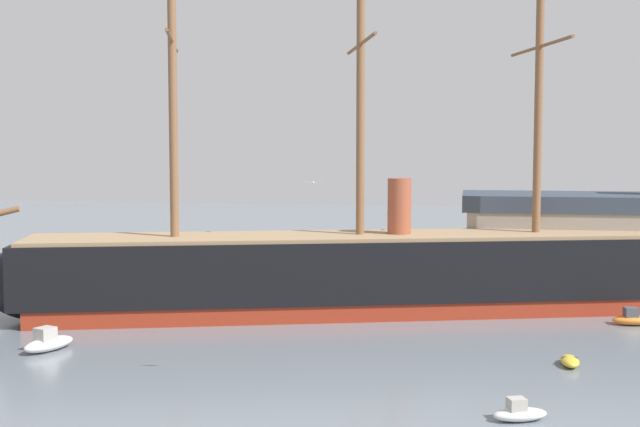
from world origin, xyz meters
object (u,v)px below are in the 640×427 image
(tall_ship, at_px, (360,271))
(motorboat_alongside_bow, at_px, (48,342))
(motorboat_distant_centre, at_px, (319,288))
(seagull_in_flight, at_px, (313,182))
(motorboat_far_right, at_px, (633,319))
(motorboat_mid_right, at_px, (520,413))
(dinghy_alongside_stern, at_px, (570,361))
(sailboat_far_left, at_px, (37,301))

(tall_ship, height_order, motorboat_alongside_bow, tall_ship)
(motorboat_distant_centre, xyz_separation_m, seagull_in_flight, (6.14, -35.51, 12.68))
(motorboat_far_right, bearing_deg, motorboat_mid_right, -112.06)
(motorboat_mid_right, distance_m, motorboat_alongside_bow, 35.54)
(motorboat_distant_centre, bearing_deg, seagull_in_flight, -80.19)
(dinghy_alongside_stern, relative_size, sailboat_far_left, 0.67)
(motorboat_distant_centre, distance_m, seagull_in_flight, 38.21)
(motorboat_far_right, bearing_deg, sailboat_far_left, -179.57)
(sailboat_far_left, bearing_deg, motorboat_alongside_bow, -58.55)
(motorboat_mid_right, height_order, sailboat_far_left, sailboat_far_left)
(motorboat_mid_right, relative_size, sailboat_far_left, 0.78)
(motorboat_mid_right, bearing_deg, motorboat_alongside_bow, 163.32)
(dinghy_alongside_stern, height_order, motorboat_far_right, motorboat_far_right)
(motorboat_alongside_bow, xyz_separation_m, motorboat_distant_centre, (15.63, 28.08, -0.14))
(dinghy_alongside_stern, bearing_deg, motorboat_alongside_bow, -176.26)
(motorboat_alongside_bow, distance_m, motorboat_far_right, 48.44)
(motorboat_alongside_bow, xyz_separation_m, seagull_in_flight, (21.77, -7.44, 12.54))
(dinghy_alongside_stern, bearing_deg, sailboat_far_left, 163.44)
(tall_ship, height_order, motorboat_far_right, tall_ship)
(sailboat_far_left, bearing_deg, motorboat_distant_centre, 23.17)
(tall_ship, xyz_separation_m, motorboat_distant_centre, (-5.62, 9.54, -3.36))
(motorboat_alongside_bow, distance_m, sailboat_far_left, 19.87)
(motorboat_far_right, distance_m, seagull_in_flight, 36.40)
(motorboat_mid_right, distance_m, dinghy_alongside_stern, 13.37)
(dinghy_alongside_stern, distance_m, motorboat_distant_centre, 34.13)
(motorboat_alongside_bow, bearing_deg, dinghy_alongside_stern, 3.74)
(sailboat_far_left, bearing_deg, motorboat_far_right, 0.43)
(sailboat_far_left, bearing_deg, seagull_in_flight, -37.19)
(tall_ship, distance_m, motorboat_far_right, 24.23)
(dinghy_alongside_stern, bearing_deg, tall_ship, 136.63)
(motorboat_alongside_bow, bearing_deg, seagull_in_flight, -18.86)
(motorboat_mid_right, height_order, motorboat_alongside_bow, motorboat_alongside_bow)
(dinghy_alongside_stern, bearing_deg, seagull_in_flight, -148.88)
(seagull_in_flight, bearing_deg, tall_ship, 91.15)
(sailboat_far_left, height_order, seagull_in_flight, seagull_in_flight)
(tall_ship, relative_size, motorboat_mid_right, 21.03)
(motorboat_alongside_bow, height_order, dinghy_alongside_stern, motorboat_alongside_bow)
(tall_ship, height_order, dinghy_alongside_stern, tall_ship)
(dinghy_alongside_stern, distance_m, motorboat_far_right, 16.43)
(motorboat_alongside_bow, height_order, motorboat_distant_centre, motorboat_alongside_bow)
(tall_ship, bearing_deg, sailboat_far_left, -177.13)
(seagull_in_flight, bearing_deg, motorboat_distant_centre, 99.81)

